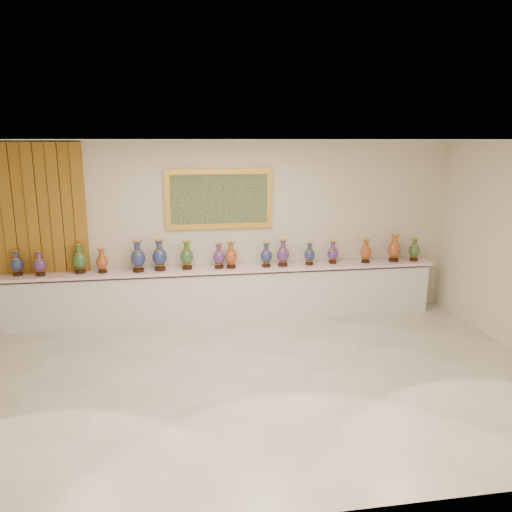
% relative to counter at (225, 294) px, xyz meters
% --- Properties ---
extents(ground, '(8.00, 8.00, 0.00)m').
position_rel_counter_xyz_m(ground, '(0.00, -2.27, -0.44)').
color(ground, beige).
rests_on(ground, ground).
extents(room, '(8.00, 8.00, 8.00)m').
position_rel_counter_xyz_m(room, '(-2.55, 0.17, 1.15)').
color(room, beige).
rests_on(room, ground).
extents(counter, '(7.28, 0.48, 0.90)m').
position_rel_counter_xyz_m(counter, '(0.00, 0.00, 0.00)').
color(counter, white).
rests_on(counter, ground).
extents(vase_0, '(0.22, 0.22, 0.42)m').
position_rel_counter_xyz_m(vase_0, '(-3.31, 0.01, 0.65)').
color(vase_0, black).
rests_on(vase_0, counter).
extents(vase_1, '(0.19, 0.19, 0.41)m').
position_rel_counter_xyz_m(vase_1, '(-2.95, -0.06, 0.65)').
color(vase_1, black).
rests_on(vase_1, counter).
extents(vase_2, '(0.24, 0.24, 0.49)m').
position_rel_counter_xyz_m(vase_2, '(-2.35, 0.02, 0.68)').
color(vase_2, black).
rests_on(vase_2, counter).
extents(vase_3, '(0.22, 0.22, 0.40)m').
position_rel_counter_xyz_m(vase_3, '(-2.00, -0.02, 0.64)').
color(vase_3, black).
rests_on(vase_3, counter).
extents(vase_4, '(0.29, 0.29, 0.52)m').
position_rel_counter_xyz_m(vase_4, '(-1.42, -0.04, 0.70)').
color(vase_4, black).
rests_on(vase_4, counter).
extents(vase_5, '(0.26, 0.26, 0.52)m').
position_rel_counter_xyz_m(vase_5, '(-1.08, -0.01, 0.70)').
color(vase_5, black).
rests_on(vase_5, counter).
extents(vase_6, '(0.25, 0.25, 0.48)m').
position_rel_counter_xyz_m(vase_6, '(-0.63, 0.00, 0.68)').
color(vase_6, black).
rests_on(vase_6, counter).
extents(vase_7, '(0.20, 0.20, 0.43)m').
position_rel_counter_xyz_m(vase_7, '(-0.10, -0.03, 0.66)').
color(vase_7, black).
rests_on(vase_7, counter).
extents(vase_8, '(0.24, 0.24, 0.45)m').
position_rel_counter_xyz_m(vase_8, '(0.10, -0.05, 0.66)').
color(vase_8, black).
rests_on(vase_8, counter).
extents(vase_9, '(0.22, 0.22, 0.42)m').
position_rel_counter_xyz_m(vase_9, '(0.70, -0.05, 0.65)').
color(vase_9, black).
rests_on(vase_9, counter).
extents(vase_10, '(0.27, 0.27, 0.46)m').
position_rel_counter_xyz_m(vase_10, '(0.99, -0.05, 0.67)').
color(vase_10, black).
rests_on(vase_10, counter).
extents(vase_11, '(0.19, 0.19, 0.39)m').
position_rel_counter_xyz_m(vase_11, '(1.46, -0.04, 0.64)').
color(vase_11, black).
rests_on(vase_11, counter).
extents(vase_12, '(0.20, 0.20, 0.40)m').
position_rel_counter_xyz_m(vase_12, '(1.89, 0.01, 0.64)').
color(vase_12, black).
rests_on(vase_12, counter).
extents(vase_13, '(0.24, 0.24, 0.42)m').
position_rel_counter_xyz_m(vase_13, '(2.48, -0.03, 0.65)').
color(vase_13, black).
rests_on(vase_13, counter).
extents(vase_14, '(0.26, 0.26, 0.49)m').
position_rel_counter_xyz_m(vase_14, '(3.01, -0.03, 0.68)').
color(vase_14, black).
rests_on(vase_14, counter).
extents(vase_15, '(0.22, 0.22, 0.41)m').
position_rel_counter_xyz_m(vase_15, '(3.38, -0.04, 0.65)').
color(vase_15, black).
rests_on(vase_15, counter).
extents(label_card, '(0.10, 0.06, 0.00)m').
position_rel_counter_xyz_m(label_card, '(-2.48, -0.14, 0.47)').
color(label_card, white).
rests_on(label_card, counter).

